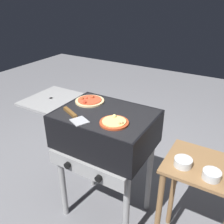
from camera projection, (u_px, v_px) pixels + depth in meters
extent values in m
plane|color=gray|center=(107.00, 210.00, 1.98)|extent=(8.00, 8.00, 0.00)
cube|color=black|center=(106.00, 129.00, 1.63)|extent=(0.64, 0.48, 0.24)
cube|color=black|center=(105.00, 114.00, 1.58)|extent=(0.61, 0.46, 0.01)
cube|color=#9B9B9B|center=(51.00, 99.00, 1.80)|extent=(0.32, 0.41, 0.02)
cube|color=#9B9B9B|center=(53.00, 112.00, 1.85)|extent=(0.02, 0.02, 0.24)
cube|color=#9B9B9B|center=(85.00, 170.00, 1.51)|extent=(0.58, 0.02, 0.10)
cylinder|color=black|center=(67.00, 165.00, 1.55)|extent=(0.04, 0.02, 0.04)
cylinder|color=black|center=(99.00, 179.00, 1.44)|extent=(0.04, 0.02, 0.04)
cylinder|color=#9B9B9B|center=(63.00, 182.00, 1.81)|extent=(0.04, 0.04, 0.66)
cylinder|color=#9B9B9B|center=(126.00, 212.00, 1.57)|extent=(0.04, 0.04, 0.66)
cylinder|color=#9B9B9B|center=(92.00, 155.00, 2.10)|extent=(0.04, 0.04, 0.66)
cylinder|color=#9B9B9B|center=(149.00, 177.00, 1.86)|extent=(0.04, 0.04, 0.66)
cylinder|color=#C64723|center=(114.00, 123.00, 1.45)|extent=(0.18, 0.18, 0.01)
cylinder|color=#EDD17A|center=(114.00, 121.00, 1.45)|extent=(0.15, 0.15, 0.01)
sphere|color=#F2AB68|center=(120.00, 123.00, 1.41)|extent=(0.02, 0.02, 0.02)
sphere|color=#F2E77E|center=(114.00, 116.00, 1.49)|extent=(0.03, 0.03, 0.03)
sphere|color=#E1B576|center=(122.00, 123.00, 1.42)|extent=(0.02, 0.02, 0.02)
cylinder|color=beige|center=(90.00, 101.00, 1.73)|extent=(0.21, 0.21, 0.01)
cylinder|color=#D14C2D|center=(90.00, 100.00, 1.73)|extent=(0.17, 0.17, 0.01)
sphere|color=#E75032|center=(86.00, 98.00, 1.74)|extent=(0.02, 0.02, 0.02)
sphere|color=red|center=(85.00, 102.00, 1.67)|extent=(0.03, 0.03, 0.03)
sphere|color=#B14828|center=(92.00, 97.00, 1.76)|extent=(0.03, 0.03, 0.03)
sphere|color=#B3552D|center=(82.00, 99.00, 1.73)|extent=(0.02, 0.02, 0.02)
cube|color=#B7BABF|center=(80.00, 121.00, 1.47)|extent=(0.13, 0.12, 0.01)
cube|color=brown|center=(70.00, 112.00, 1.56)|extent=(0.16, 0.09, 0.02)
cube|color=olive|center=(205.00, 167.00, 1.35)|extent=(0.44, 0.36, 0.02)
cylinder|color=olive|center=(158.00, 217.00, 1.49)|extent=(0.04, 0.04, 0.72)
cylinder|color=olive|center=(173.00, 187.00, 1.72)|extent=(0.04, 0.04, 0.72)
cylinder|color=silver|center=(212.00, 175.00, 1.24)|extent=(0.09, 0.09, 0.04)
cylinder|color=#4C7533|center=(211.00, 176.00, 1.25)|extent=(0.08, 0.08, 0.02)
cylinder|color=silver|center=(183.00, 162.00, 1.34)|extent=(0.10, 0.10, 0.04)
cylinder|color=maroon|center=(183.00, 163.00, 1.34)|extent=(0.08, 0.08, 0.02)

